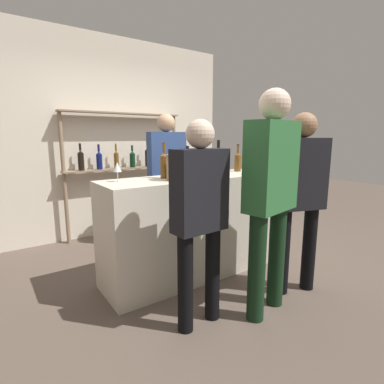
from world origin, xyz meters
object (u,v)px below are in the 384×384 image
Objects in this scene: customer_left at (200,210)px; customer_center at (271,188)px; counter_bottle_4 at (187,166)px; counter_bottle_3 at (238,161)px; counter_bottle_1 at (204,164)px; counter_bottle_0 at (218,162)px; counter_bottle_2 at (164,164)px; ice_bucket at (177,167)px; customer_right at (300,190)px; wine_glass at (117,168)px; server_behind_counter at (167,170)px.

customer_left is 0.87× the size of customer_center.
counter_bottle_3 is at bearing 11.30° from counter_bottle_4.
counter_bottle_0 is at bearing -19.33° from counter_bottle_1.
ice_bucket is at bearing -83.34° from counter_bottle_2.
counter_bottle_1 is at bearing 12.59° from ice_bucket.
counter_bottle_0 is 0.22× the size of customer_right.
counter_bottle_2 reaches higher than wine_glass.
counter_bottle_2 is at bearing 9.78° from customer_center.
customer_right reaches higher than counter_bottle_2.
customer_left is at bearing 61.29° from customer_center.
counter_bottle_1 is 1.00× the size of counter_bottle_4.
counter_bottle_4 is 0.17× the size of customer_center.
counter_bottle_1 is 0.17× the size of customer_center.
server_behind_counter is at bearing 58.50° from counter_bottle_2.
counter_bottle_0 is at bearing -15.85° from counter_bottle_2.
counter_bottle_4 is at bearing 177.41° from counter_bottle_0.
ice_bucket is (-0.38, -0.08, -0.00)m from counter_bottle_1.
counter_bottle_0 reaches higher than ice_bucket.
server_behind_counter is (0.49, 1.02, -0.15)m from ice_bucket.
counter_bottle_1 is 0.19× the size of customer_right.
counter_bottle_2 reaches higher than counter_bottle_1.
counter_bottle_3 is 1.32× the size of ice_bucket.
counter_bottle_2 is 0.46m from wine_glass.
server_behind_counter is (0.51, 0.83, -0.16)m from counter_bottle_2.
counter_bottle_2 is 0.99m from server_behind_counter.
counter_bottle_3 is at bearing 11.59° from customer_right.
ice_bucket is 0.69m from customer_left.
customer_left is at bearing 103.71° from customer_right.
wine_glass is (-0.99, 0.19, -0.02)m from counter_bottle_0.
server_behind_counter reaches higher than counter_bottle_3.
customer_center reaches higher than ice_bucket.
server_behind_counter is (0.34, 0.97, -0.15)m from counter_bottle_4.
counter_bottle_0 is at bearing -50.12° from customer_left.
customer_right is at bearing -59.92° from counter_bottle_1.
customer_center reaches higher than customer_left.
ice_bucket is (-0.52, -0.03, -0.02)m from counter_bottle_0.
counter_bottle_0 is at bearing -2.59° from counter_bottle_4.
counter_bottle_4 is at bearing -29.99° from customer_left.
counter_bottle_3 is at bearing 39.19° from server_behind_counter.
customer_right reaches higher than wine_glass.
counter_bottle_0 is 0.52m from ice_bucket.
counter_bottle_0 is 0.84m from customer_right.
server_behind_counter reaches higher than counter_bottle_2.
counter_bottle_1 is 0.88m from customer_center.
counter_bottle_4 is 0.16m from ice_bucket.
counter_bottle_1 is 0.39m from ice_bucket.
customer_right reaches higher than counter_bottle_3.
ice_bucket is at bearing -20.12° from customer_left.
counter_bottle_1 is 0.86m from wine_glass.
customer_center is at bearing -65.97° from ice_bucket.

